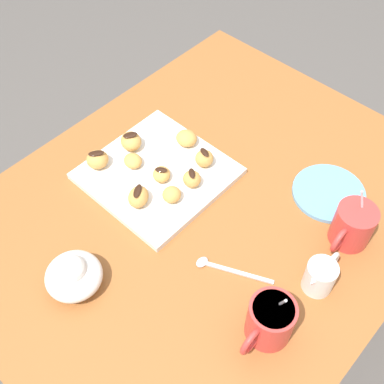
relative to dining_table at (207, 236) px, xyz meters
The scene contains 24 objects.
ground_plane 0.59m from the dining_table, ahead, with size 8.00×8.00×0.00m, color #514C47.
dining_table is the anchor object (origin of this frame).
pastry_plate_square 0.20m from the dining_table, 84.87° to the right, with size 0.30×0.30×0.02m, color white.
coffee_mug_red_left 0.35m from the dining_table, 116.86° to the left, with size 0.12×0.08×0.15m.
coffee_mug_red_right 0.35m from the dining_table, 62.28° to the left, with size 0.13×0.09×0.15m.
cream_pitcher_white 0.33m from the dining_table, 90.23° to the left, with size 0.10×0.06×0.07m.
ice_cream_bowl 0.36m from the dining_table, 11.69° to the right, with size 0.11×0.11×0.08m.
saucer_sky_left 0.30m from the dining_table, 140.10° to the left, with size 0.17×0.17×0.01m, color #66A8DB.
loose_spoon_near_saucer 0.20m from the dining_table, 53.57° to the left, with size 0.08×0.15×0.01m.
beignet_0 0.29m from the dining_table, 89.51° to the right, with size 0.05×0.06×0.04m, color #D19347.
chocolate_drizzle_0 0.30m from the dining_table, 89.51° to the right, with size 0.03×0.02×0.01m, color black.
beignet_1 0.17m from the dining_table, 102.52° to the right, with size 0.04×0.04×0.04m, color #D19347.
chocolate_drizzle_1 0.19m from the dining_table, 102.52° to the right, with size 0.03×0.01×0.01m, color black.
beignet_2 0.20m from the dining_table, 80.59° to the right, with size 0.04×0.05×0.03m, color #D19347.
chocolate_drizzle_2 0.21m from the dining_table, 80.59° to the right, with size 0.03×0.02×0.01m, color black.
beignet_3 0.24m from the dining_table, 122.06° to the right, with size 0.05×0.05×0.03m, color #D19347.
beignet_4 0.22m from the dining_table, 47.49° to the right, with size 0.06×0.04×0.04m, color #D19347.
chocolate_drizzle_4 0.23m from the dining_table, 47.49° to the right, with size 0.04×0.02×0.01m, color black.
beignet_5 0.19m from the dining_table, 133.49° to the right, with size 0.04×0.04×0.04m, color #D19347.
chocolate_drizzle_5 0.21m from the dining_table, 133.49° to the right, with size 0.03×0.02×0.01m, color black.
beignet_6 0.26m from the dining_table, 79.73° to the right, with size 0.04×0.05×0.03m, color #D19347.
beignet_7 0.17m from the dining_table, 53.94° to the right, with size 0.04×0.04×0.03m, color #D19347.
beignet_8 0.32m from the dining_table, 70.51° to the right, with size 0.05×0.05×0.04m, color #D19347.
chocolate_drizzle_8 0.33m from the dining_table, 70.51° to the right, with size 0.04×0.02×0.01m, color black.
Camera 1 is at (0.50, 0.41, 1.59)m, focal length 45.75 mm.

